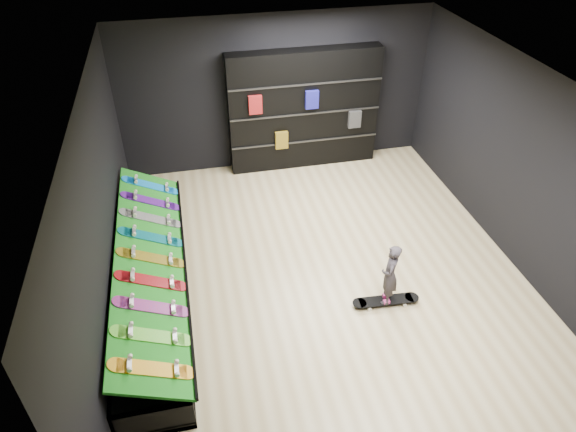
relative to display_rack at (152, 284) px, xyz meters
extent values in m
cube|color=#CFBD8C|center=(2.55, 0.00, -0.25)|extent=(6.00, 7.00, 0.01)
cube|color=white|center=(2.55, 0.00, 2.75)|extent=(6.00, 7.00, 0.01)
cube|color=black|center=(2.55, 3.50, 1.25)|extent=(6.00, 0.02, 3.00)
cube|color=black|center=(2.55, -3.50, 1.25)|extent=(6.00, 0.02, 3.00)
cube|color=black|center=(-0.45, 0.00, 1.25)|extent=(0.02, 7.00, 3.00)
cube|color=black|center=(5.55, 0.00, 1.25)|extent=(0.02, 7.00, 3.00)
cube|color=#106811|center=(0.05, 0.00, 0.46)|extent=(0.92, 4.50, 0.46)
cube|color=black|center=(3.06, 3.32, 0.93)|extent=(2.95, 0.34, 2.36)
imported|color=black|center=(3.25, -0.88, 0.13)|extent=(0.24, 0.27, 0.58)
camera|label=1|loc=(0.75, -5.68, 5.15)|focal=32.00mm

